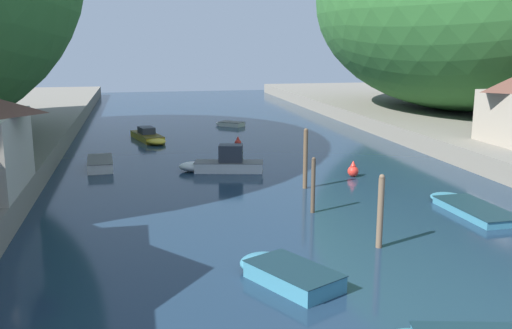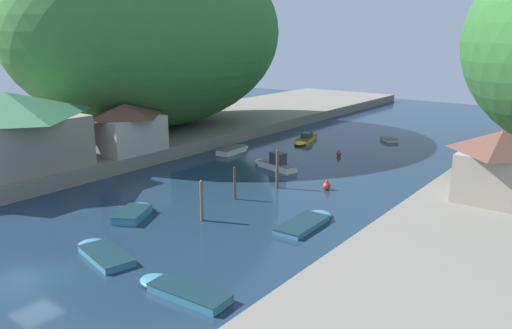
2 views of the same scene
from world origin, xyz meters
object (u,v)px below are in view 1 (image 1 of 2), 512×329
Objects in this scene: boat_cabin_cruiser at (229,124)px; channel_buoy_far at (353,170)px; boat_small_dinghy at (468,207)px; channel_buoy_near at (238,142)px; boat_yellow_tender at (221,164)px; boat_mid_channel at (100,162)px; boat_far_upstream at (284,272)px; boat_far_right_bank at (149,137)px.

channel_buoy_far is at bearing -128.76° from boat_cabin_cruiser.
boat_small_dinghy is at bearing -126.13° from boat_cabin_cruiser.
channel_buoy_near is 13.82m from channel_buoy_far.
boat_mid_channel is (-8.24, 3.36, -0.22)m from boat_yellow_tender.
boat_far_right_bank is at bearing 69.83° from boat_far_upstream.
channel_buoy_far is (-3.11, 8.56, 0.22)m from boat_small_dinghy.
channel_buoy_far reaches higher than boat_small_dinghy.
channel_buoy_far is (5.48, -12.69, 0.09)m from channel_buoy_near.
channel_buoy_far reaches higher than boat_mid_channel.
boat_cabin_cruiser is 21.73m from boat_mid_channel.
boat_yellow_tender reaches higher than boat_small_dinghy.
boat_mid_channel reaches higher than boat_far_upstream.
boat_cabin_cruiser is 3.85× the size of channel_buoy_near.
boat_small_dinghy is 9.11m from channel_buoy_far.
channel_buoy_near is (-1.12, -11.93, 0.10)m from boat_cabin_cruiser.
boat_mid_channel is 4.82× the size of channel_buoy_far.
boat_yellow_tender is at bearing 93.06° from boat_far_right_bank.
boat_small_dinghy is at bearing -122.68° from boat_yellow_tender.
boat_far_right_bank reaches higher than boat_far_upstream.
boat_cabin_cruiser is at bearing 52.36° from boat_mid_channel.
boat_far_upstream is (-0.40, -18.59, -0.23)m from boat_yellow_tender.
boat_far_right_bank is 14.43m from boat_yellow_tender.
channel_buoy_far is at bearing -25.33° from boat_mid_channel.
channel_buoy_far is (16.56, -6.64, 0.08)m from boat_mid_channel.
boat_mid_channel is 12.63m from channel_buoy_near.
boat_far_upstream reaches higher than boat_cabin_cruiser.
boat_far_right_bank is 11.42m from boat_cabin_cruiser.
boat_yellow_tender is 18.59m from boat_far_upstream.
boat_mid_channel is (-19.67, 15.20, 0.13)m from boat_small_dinghy.
channel_buoy_near reaches higher than boat_cabin_cruiser.
boat_far_right_bank is 21.28m from channel_buoy_far.
channel_buoy_near is (3.24, 28.00, 0.01)m from boat_far_upstream.
boat_far_upstream is 17.62m from channel_buoy_far.
boat_small_dinghy is at bearing -68.01° from channel_buoy_near.
boat_yellow_tender is at bearing 61.32° from boat_far_upstream.
boat_yellow_tender is 16.45m from boat_small_dinghy.
boat_small_dinghy is 5.74× the size of channel_buoy_far.
boat_yellow_tender reaches higher than boat_cabin_cruiser.
boat_cabin_cruiser reaches higher than boat_small_dinghy.
boat_yellow_tender reaches higher than channel_buoy_far.
boat_far_right_bank is 1.09× the size of boat_small_dinghy.
boat_far_right_bank is 8.52m from channel_buoy_near.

